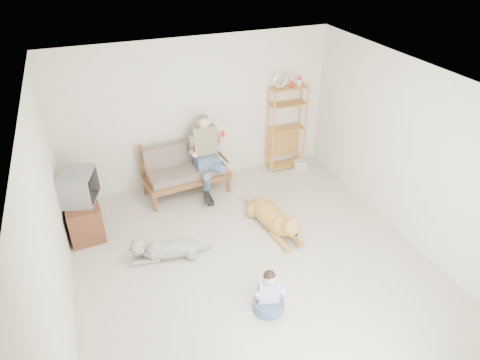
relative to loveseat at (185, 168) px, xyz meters
name	(u,v)px	position (x,y,z in m)	size (l,w,h in m)	color
floor	(255,268)	(0.39, -2.37, -0.49)	(5.50, 5.50, 0.00)	silver
ceiling	(260,90)	(0.39, -2.37, 2.21)	(5.50, 5.50, 0.00)	silver
wall_back	(198,113)	(0.39, 0.38, 0.86)	(5.00, 5.00, 0.00)	beige
wall_left	(50,234)	(-2.11, -2.37, 0.86)	(5.50, 5.50, 0.00)	beige
wall_right	(414,157)	(2.89, -2.37, 0.86)	(5.50, 5.50, 0.00)	beige
loveseat	(185,168)	(0.00, 0.00, 0.00)	(1.56, 0.84, 0.95)	brown
man	(207,162)	(0.36, -0.24, 0.19)	(0.56, 0.80, 1.30)	slate
etagere	(287,127)	(2.11, 0.18, 0.38)	(0.75, 0.33, 1.97)	#BC8F3B
book_stack	(300,164)	(2.38, 0.00, -0.41)	(0.25, 0.18, 0.16)	silver
tv_stand	(83,216)	(-1.83, -0.57, -0.19)	(0.55, 0.93, 0.60)	brown
crt_tv	(79,186)	(-1.80, -0.57, 0.36)	(0.63, 0.70, 0.49)	slate
wall_outlet	(135,176)	(-0.86, 0.37, -0.19)	(0.12, 0.02, 0.08)	white
golden_retriever	(274,219)	(1.04, -1.62, -0.29)	(0.53, 1.59, 0.48)	#A67B39
shaggy_dog	(165,249)	(-0.77, -1.66, -0.33)	(1.29, 0.43, 0.38)	silver
terrier	(284,222)	(1.20, -1.65, -0.38)	(0.57, 0.45, 0.25)	beige
child	(269,296)	(0.26, -3.12, -0.25)	(0.41, 0.41, 0.65)	slate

